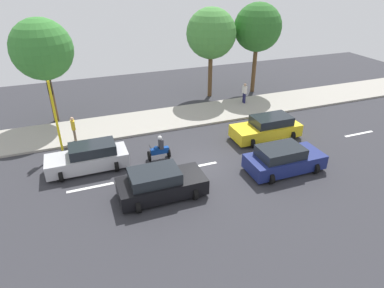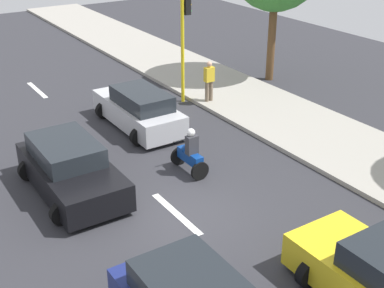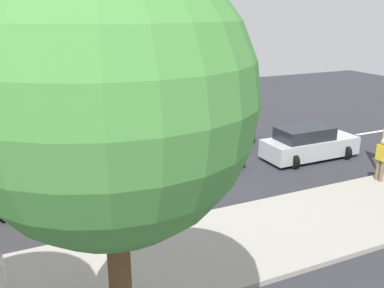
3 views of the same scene
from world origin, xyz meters
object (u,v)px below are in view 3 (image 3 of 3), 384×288
Objects in this scene: car_dark_blue at (66,148)px; car_yellow_cab at (45,184)px; car_silver at (308,144)px; motorcycle at (228,155)px; pedestrian_near_signal at (381,159)px; car_black at (210,131)px; pedestrian_by_tree at (0,283)px; street_tree_center at (109,100)px.

car_dark_blue is 0.95× the size of car_yellow_cab.
car_dark_blue is at bearing -111.40° from car_silver.
motorcycle is 0.91× the size of pedestrian_near_signal.
car_black is at bearing 165.13° from motorcycle.
car_yellow_cab is (3.84, -1.31, 0.00)m from car_dark_blue.
car_dark_blue is 1.01× the size of car_black.
car_black is 13.89m from pedestrian_by_tree.
pedestrian_near_signal is 13.57m from street_tree_center.
car_dark_blue and car_black have the same top height.
car_yellow_cab is 1.03× the size of car_silver.
pedestrian_near_signal reaches higher than car_silver.
street_tree_center is at bearing -32.68° from car_black.
car_silver is 2.91× the size of motorcycle.
street_tree_center is at bearing -38.19° from motorcycle.
car_dark_blue is at bearing 161.14° from car_yellow_cab.
street_tree_center is at bearing 32.15° from pedestrian_by_tree.
motorcycle is 0.91× the size of pedestrian_by_tree.
motorcycle reaches higher than car_dark_blue.
street_tree_center reaches higher than car_yellow_cab.
car_black is at bearing 113.72° from car_yellow_cab.
motorcycle reaches higher than car_black.
street_tree_center reaches higher than pedestrian_by_tree.
motorcycle is (-0.17, 7.47, -0.07)m from car_yellow_cab.
pedestrian_by_tree is at bearing -65.85° from car_silver.
street_tree_center is (12.77, -1.01, 4.65)m from car_dark_blue.
pedestrian_near_signal is at bearing 99.55° from pedestrian_by_tree.
car_silver is 0.60× the size of street_tree_center.
pedestrian_near_signal is at bearing 113.99° from street_tree_center.
pedestrian_near_signal is (3.55, 0.57, 0.35)m from car_silver.
car_black is at bearing 147.32° from street_tree_center.
car_dark_blue is at bearing 163.80° from pedestrian_by_tree.
pedestrian_near_signal is (7.54, 10.75, 0.35)m from car_dark_blue.
car_dark_blue is 7.17m from motorcycle.
car_yellow_cab is at bearing -178.06° from street_tree_center.
motorcycle is at bearing 141.81° from street_tree_center.
motorcycle is 10.93m from pedestrian_by_tree.
pedestrian_by_tree reaches higher than car_yellow_cab.
car_dark_blue is 2.58× the size of pedestrian_by_tree.
pedestrian_near_signal is (3.71, 12.06, 0.35)m from car_yellow_cab.
pedestrian_by_tree is (2.29, -13.60, 0.00)m from pedestrian_near_signal.
motorcycle is 6.02m from pedestrian_near_signal.
street_tree_center reaches higher than motorcycle.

